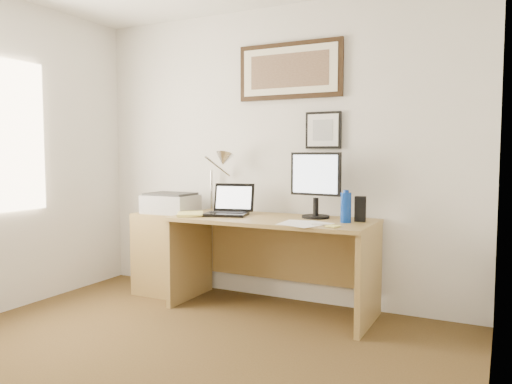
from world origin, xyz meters
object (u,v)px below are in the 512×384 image
Objects in this scene: side_cabinet at (167,253)px; desk at (276,246)px; water_bottle at (346,208)px; printer at (171,203)px; lcd_monitor at (316,182)px; laptop at (229,208)px; book at (178,214)px.

desk reaches higher than side_cabinet.
printer is at bearing 178.28° from water_bottle.
printer is (0.04, 0.01, 0.45)m from side_cabinet.
lcd_monitor reaches higher than water_bottle.
lcd_monitor reaches higher than desk.
desk is 4.11× the size of laptop.
printer is (-0.26, 0.26, 0.06)m from book.
printer is at bearing 19.99° from side_cabinet.
side_cabinet is 1.74m from water_bottle.
laptop reaches higher than book.
water_bottle is (1.66, -0.03, 0.50)m from side_cabinet.
lcd_monitor is (-0.29, 0.14, 0.18)m from water_bottle.
water_bottle reaches higher than side_cabinet.
lcd_monitor reaches higher than side_cabinet.
laptop is 0.63m from printer.
lcd_monitor reaches higher than printer.
water_bottle reaches higher than desk.
side_cabinet is 0.46m from printer.
printer is (-0.63, 0.04, 0.01)m from laptop.
lcd_monitor is 1.36m from printer.
laptop is (-1.00, 0.00, -0.05)m from water_bottle.
printer is (-1.34, -0.09, -0.22)m from lcd_monitor.
water_bottle is 0.43× the size of lcd_monitor.
water_bottle is at bearing -1.72° from printer.
side_cabinet is at bearing 177.38° from laptop.
lcd_monitor reaches higher than book.
book reaches higher than side_cabinet.
laptop is (-0.40, -0.07, 0.29)m from desk.
book is 0.86m from desk.
lcd_monitor is 1.18× the size of printer.
printer is (-1.03, -0.02, 0.30)m from desk.
side_cabinet is 2.55× the size of book.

